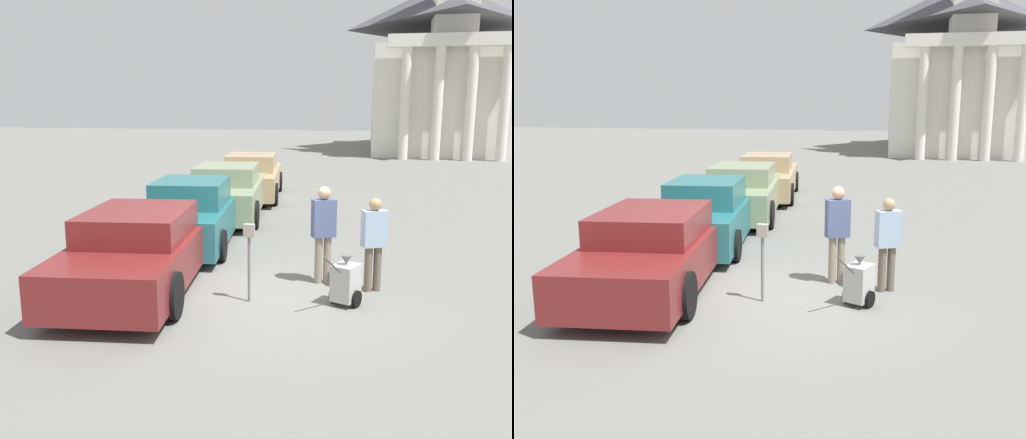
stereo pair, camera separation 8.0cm
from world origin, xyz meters
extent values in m
plane|color=slate|center=(0.00, 0.00, 0.00)|extent=(120.00, 120.00, 0.00)
cube|color=maroon|center=(-2.28, 0.22, 0.57)|extent=(2.47, 5.46, 0.73)
cube|color=maroon|center=(-2.26, 0.01, 1.19)|extent=(1.92, 2.39, 0.49)
cylinder|color=black|center=(-3.39, 1.75, 0.37)|extent=(0.26, 0.76, 0.75)
cylinder|color=black|center=(-1.51, 1.95, 0.37)|extent=(0.26, 0.76, 0.75)
cylinder|color=black|center=(-3.04, -1.51, 0.37)|extent=(0.26, 0.76, 0.75)
cylinder|color=black|center=(-1.17, -1.32, 0.37)|extent=(0.26, 0.76, 0.75)
cube|color=#23666B|center=(-2.28, 3.30, 0.58)|extent=(2.23, 4.76, 0.80)
cube|color=#23666B|center=(-2.26, 3.12, 1.26)|extent=(1.74, 2.08, 0.56)
cylinder|color=black|center=(-3.28, 4.63, 0.34)|extent=(0.25, 0.69, 0.68)
cylinder|color=black|center=(-1.57, 4.81, 0.34)|extent=(0.25, 0.69, 0.68)
cylinder|color=black|center=(-2.99, 1.80, 0.34)|extent=(0.25, 0.69, 0.68)
cylinder|color=black|center=(-1.27, 1.98, 0.34)|extent=(0.25, 0.69, 0.68)
cube|color=gray|center=(-2.28, 6.69, 0.61)|extent=(2.41, 5.24, 0.81)
cube|color=gray|center=(-2.26, 6.49, 1.27)|extent=(1.88, 2.29, 0.50)
cylinder|color=black|center=(-3.36, 8.15, 0.38)|extent=(0.26, 0.77, 0.75)
cylinder|color=black|center=(-1.52, 8.35, 0.38)|extent=(0.26, 0.77, 0.75)
cylinder|color=black|center=(-3.04, 5.03, 0.38)|extent=(0.26, 0.77, 0.75)
cylinder|color=black|center=(-1.19, 5.22, 0.38)|extent=(0.26, 0.77, 0.75)
cube|color=tan|center=(-2.28, 10.17, 0.59)|extent=(2.33, 5.05, 0.78)
cube|color=tan|center=(-2.26, 9.97, 1.25)|extent=(1.82, 2.21, 0.55)
cylinder|color=black|center=(-3.33, 11.58, 0.36)|extent=(0.25, 0.74, 0.73)
cylinder|color=black|center=(-1.54, 11.77, 0.36)|extent=(0.25, 0.74, 0.73)
cylinder|color=black|center=(-3.01, 8.57, 0.36)|extent=(0.25, 0.74, 0.73)
cylinder|color=black|center=(-1.23, 8.75, 0.36)|extent=(0.25, 0.74, 0.73)
cylinder|color=slate|center=(-0.20, -0.31, 0.55)|extent=(0.05, 0.05, 1.10)
cube|color=gray|center=(-0.20, -0.31, 1.21)|extent=(0.18, 0.09, 0.22)
cylinder|color=gray|center=(1.00, 0.97, 0.44)|extent=(0.14, 0.14, 0.87)
cylinder|color=gray|center=(0.85, 0.91, 0.44)|extent=(0.14, 0.14, 0.87)
cube|color=#4C597F|center=(0.92, 0.94, 1.22)|extent=(0.47, 0.37, 0.69)
sphere|color=tan|center=(0.92, 0.94, 1.68)|extent=(0.24, 0.24, 0.24)
cylinder|color=#665B4C|center=(1.90, 0.67, 0.40)|extent=(0.14, 0.14, 0.81)
cylinder|color=#665B4C|center=(1.75, 0.61, 0.40)|extent=(0.14, 0.14, 0.81)
cube|color=#99B2CC|center=(1.82, 0.64, 1.13)|extent=(0.47, 0.37, 0.64)
sphere|color=tan|center=(1.82, 0.64, 1.55)|extent=(0.22, 0.22, 0.22)
cube|color=#B2B2AD|center=(1.39, -0.18, 0.38)|extent=(0.51, 0.55, 0.60)
cone|color=#59595B|center=(1.39, -0.18, 0.76)|extent=(0.18, 0.18, 0.16)
cylinder|color=#4C4C4C|center=(1.19, -0.60, 0.78)|extent=(0.27, 0.55, 0.43)
cylinder|color=black|center=(1.20, -0.09, 0.14)|extent=(0.16, 0.28, 0.28)
cylinder|color=black|center=(1.58, -0.26, 0.14)|extent=(0.16, 0.28, 0.28)
cube|color=silver|center=(6.35, 32.70, 3.33)|extent=(8.97, 13.95, 6.66)
pyramid|color=#424247|center=(6.35, 32.70, 9.66)|extent=(9.15, 14.23, 3.00)
cylinder|color=silver|center=(3.66, 25.13, 3.16)|extent=(0.56, 0.56, 6.33)
cylinder|color=silver|center=(5.45, 25.13, 3.16)|extent=(0.56, 0.56, 6.33)
cylinder|color=silver|center=(7.24, 25.13, 3.16)|extent=(0.56, 0.56, 6.33)
cylinder|color=silver|center=(9.04, 25.13, 3.16)|extent=(0.56, 0.56, 6.33)
cube|color=silver|center=(6.35, 25.13, 6.68)|extent=(7.62, 0.70, 0.70)
camera|label=1|loc=(1.66, -9.21, 3.27)|focal=40.00mm
camera|label=2|loc=(1.73, -9.19, 3.27)|focal=40.00mm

